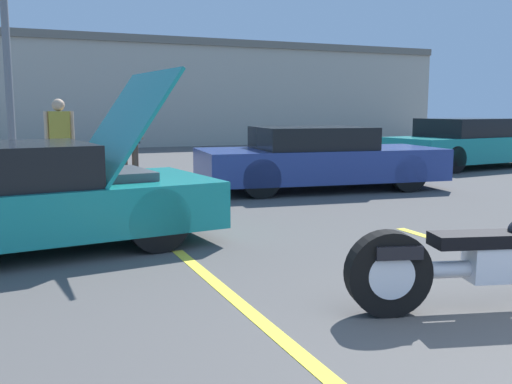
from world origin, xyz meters
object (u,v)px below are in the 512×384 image
Objects in this scene: show_car_hood_open at (13,198)px; parked_car_right_row at (468,144)px; parked_car_mid_row at (318,159)px; light_pole at (7,0)px; spectator_by_show_car at (60,137)px; spectator_near_motorcycle at (129,132)px; motorcycle at (508,259)px.

show_car_hood_open is 0.95× the size of parked_car_right_row.
show_car_hood_open is at bearing -144.40° from parked_car_mid_row.
light_pole is 4.31× the size of spectator_by_show_car.
spectator_by_show_car reaches higher than parked_car_mid_row.
show_car_hood_open is 4.47m from spectator_near_motorcycle.
parked_car_mid_row is (5.38, 2.89, 0.00)m from show_car_hood_open.
parked_car_mid_row reaches higher than motorcycle.
parked_car_right_row is 9.06m from spectator_near_motorcycle.
parked_car_right_row is at bearing 6.28° from spectator_near_motorcycle.
show_car_hood_open is at bearing -100.80° from spectator_by_show_car.
parked_car_right_row is 10.20m from spectator_by_show_car.
show_car_hood_open reaches higher than motorcycle.
spectator_near_motorcycle is 1.25m from spectator_by_show_car.
spectator_near_motorcycle is at bearing -18.84° from spectator_by_show_car.
show_car_hood_open reaches higher than parked_car_right_row.
spectator_by_show_car is (-2.60, 7.85, 0.62)m from motorcycle.
motorcycle is 11.34m from parked_car_right_row.
parked_car_right_row reaches higher than motorcycle.
parked_car_mid_row is (5.26, -5.55, -3.48)m from light_pole.
light_pole is at bearing 82.88° from show_car_hood_open.
spectator_near_motorcycle is (-1.42, 7.45, 0.72)m from motorcycle.
light_pole is at bearing 112.81° from spectator_near_motorcycle.
motorcycle is at bearing -137.89° from parked_car_right_row.
show_car_hood_open is at bearing -90.82° from light_pole.
motorcycle is 1.34× the size of spectator_near_motorcycle.
parked_car_right_row is at bearing 63.91° from motorcycle.
light_pole is 11.94m from parked_car_right_row.
parked_car_mid_row is 2.59× the size of spectator_near_motorcycle.
motorcycle is at bearing -79.17° from spectator_near_motorcycle.
spectator_near_motorcycle reaches higher than parked_car_right_row.
light_pole reaches higher than parked_car_mid_row.
spectator_near_motorcycle reaches higher than parked_car_mid_row.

